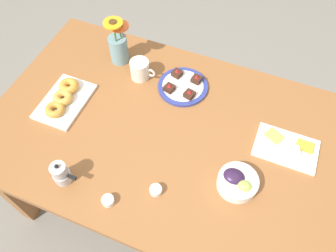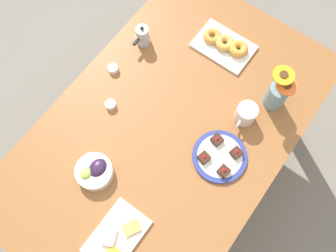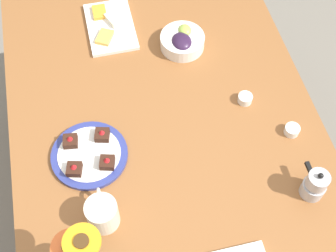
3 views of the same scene
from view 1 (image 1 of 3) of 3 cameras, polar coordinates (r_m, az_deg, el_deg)
ground_plane at (r=2.09m, az=0.00°, el=-11.91°), size 6.00×6.00×0.00m
dining_table at (r=1.51m, az=0.00°, el=-2.64°), size 1.60×1.00×0.74m
coffee_mug at (r=1.60m, az=-4.89°, el=9.80°), size 0.13×0.09×0.10m
grape_bowl at (r=1.31m, az=11.96°, el=-9.47°), size 0.16×0.16×0.07m
cheese_platter at (r=1.47m, az=19.96°, el=-3.53°), size 0.26×0.17×0.03m
croissant_platter at (r=1.59m, az=-17.71°, el=4.56°), size 0.19×0.28×0.05m
jam_cup_honey at (r=1.29m, az=-2.14°, el=-11.09°), size 0.05×0.05×0.03m
jam_cup_berry at (r=1.29m, az=-10.42°, el=-12.66°), size 0.05×0.05×0.03m
dessert_plate at (r=1.58m, az=2.61°, el=6.96°), size 0.24×0.24×0.05m
flower_vase at (r=1.66m, az=-8.62°, el=13.50°), size 0.10×0.12×0.26m
moka_pot at (r=1.34m, az=-18.13°, el=-7.88°), size 0.11×0.07×0.12m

